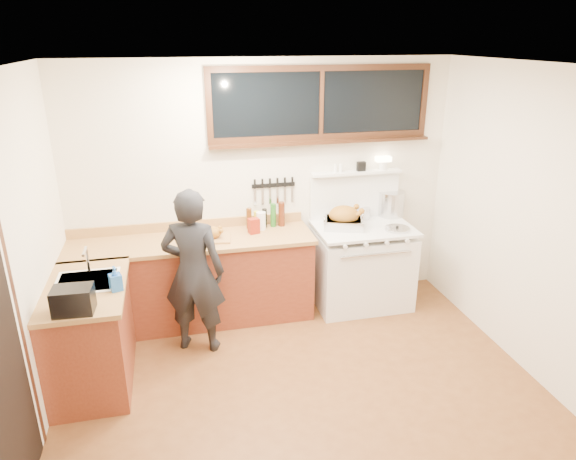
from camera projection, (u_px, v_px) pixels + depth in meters
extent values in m
cube|color=brown|center=(305.00, 397.00, 4.25)|extent=(4.00, 3.50, 0.02)
cube|color=silver|center=(263.00, 187.00, 5.39)|extent=(4.00, 0.05, 2.60)
cube|color=silver|center=(418.00, 413.00, 2.16)|extent=(4.00, 0.05, 2.60)
cube|color=silver|center=(9.00, 279.00, 3.35)|extent=(0.05, 3.50, 2.60)
cube|color=silver|center=(545.00, 229.00, 4.21)|extent=(0.05, 3.50, 2.60)
cube|color=white|center=(310.00, 63.00, 3.31)|extent=(4.00, 3.50, 0.05)
cube|color=maroon|center=(194.00, 282.00, 5.24)|extent=(2.40, 0.60, 0.86)
cube|color=#AA7B43|center=(191.00, 242.00, 5.07)|extent=(2.44, 0.64, 0.04)
cube|color=#AA7B43|center=(189.00, 225.00, 5.31)|extent=(2.40, 0.03, 0.10)
sphere|color=#B78C38|center=(83.00, 280.00, 4.68)|extent=(0.03, 0.03, 0.03)
sphere|color=#B78C38|center=(139.00, 275.00, 4.78)|extent=(0.03, 0.03, 0.03)
sphere|color=#B78C38|center=(194.00, 270.00, 4.89)|extent=(0.03, 0.03, 0.03)
sphere|color=#B78C38|center=(246.00, 265.00, 4.99)|extent=(0.03, 0.03, 0.03)
sphere|color=#B78C38|center=(290.00, 260.00, 5.09)|extent=(0.03, 0.03, 0.03)
cube|color=maroon|center=(91.00, 336.00, 4.30)|extent=(0.60, 1.05, 0.86)
cube|color=#AA7B43|center=(85.00, 288.00, 4.14)|extent=(0.64, 1.09, 0.04)
cube|color=white|center=(88.00, 288.00, 4.22)|extent=(0.45, 0.40, 0.14)
cube|color=white|center=(87.00, 281.00, 4.20)|extent=(0.50, 0.45, 0.01)
cylinder|color=silver|center=(88.00, 260.00, 4.32)|extent=(0.02, 0.02, 0.24)
cylinder|color=silver|center=(85.00, 251.00, 4.21)|extent=(0.02, 0.18, 0.02)
cube|color=white|center=(361.00, 269.00, 5.58)|extent=(1.00, 0.70, 0.82)
cube|color=white|center=(364.00, 228.00, 5.41)|extent=(1.02, 0.72, 0.03)
cube|color=white|center=(374.00, 273.00, 5.24)|extent=(0.88, 0.02, 0.46)
cylinder|color=silver|center=(376.00, 254.00, 5.13)|extent=(0.75, 0.02, 0.02)
cylinder|color=white|center=(345.00, 247.00, 5.03)|extent=(0.04, 0.03, 0.04)
cylinder|color=white|center=(366.00, 245.00, 5.07)|extent=(0.04, 0.03, 0.04)
cylinder|color=white|center=(387.00, 243.00, 5.12)|extent=(0.04, 0.03, 0.04)
cylinder|color=white|center=(407.00, 241.00, 5.17)|extent=(0.04, 0.03, 0.04)
cube|color=white|center=(354.00, 195.00, 5.61)|extent=(1.00, 0.05, 0.50)
cube|color=white|center=(357.00, 173.00, 5.49)|extent=(1.00, 0.12, 0.03)
cylinder|color=white|center=(383.00, 166.00, 5.53)|extent=(0.09, 0.09, 0.09)
cube|color=#FFE5B2|center=(383.00, 159.00, 5.51)|extent=(0.16, 0.08, 0.05)
cube|color=black|center=(361.00, 166.00, 5.48)|extent=(0.09, 0.05, 0.10)
cylinder|color=white|center=(341.00, 168.00, 5.43)|extent=(0.04, 0.04, 0.09)
cylinder|color=white|center=(335.00, 168.00, 5.42)|extent=(0.04, 0.04, 0.09)
cube|color=black|center=(321.00, 103.00, 5.18)|extent=(2.20, 0.01, 0.62)
cube|color=black|center=(322.00, 68.00, 5.06)|extent=(2.32, 0.04, 0.06)
cube|color=black|center=(320.00, 137.00, 5.30)|extent=(2.32, 0.04, 0.06)
cube|color=black|center=(209.00, 106.00, 4.94)|extent=(0.06, 0.04, 0.62)
cube|color=black|center=(424.00, 100.00, 5.42)|extent=(0.06, 0.04, 0.62)
cube|color=black|center=(321.00, 103.00, 5.18)|extent=(0.04, 0.04, 0.62)
cube|color=black|center=(322.00, 142.00, 5.27)|extent=(2.32, 0.13, 0.03)
cube|color=black|center=(19.00, 317.00, 3.39)|extent=(0.01, 0.07, 2.10)
cube|color=black|center=(273.00, 185.00, 5.37)|extent=(0.46, 0.02, 0.04)
cube|color=silver|center=(255.00, 197.00, 5.36)|extent=(0.02, 0.00, 0.18)
cube|color=black|center=(255.00, 184.00, 5.31)|extent=(0.02, 0.02, 0.10)
cube|color=silver|center=(263.00, 196.00, 5.37)|extent=(0.02, 0.00, 0.18)
cube|color=black|center=(262.00, 183.00, 5.32)|extent=(0.02, 0.02, 0.10)
cube|color=silver|center=(270.00, 196.00, 5.39)|extent=(0.02, 0.00, 0.18)
cube|color=black|center=(270.00, 183.00, 5.34)|extent=(0.02, 0.02, 0.10)
cube|color=silver|center=(278.00, 195.00, 5.41)|extent=(0.03, 0.00, 0.18)
cube|color=black|center=(277.00, 183.00, 5.36)|extent=(0.02, 0.02, 0.10)
cube|color=silver|center=(285.00, 195.00, 5.42)|extent=(0.03, 0.00, 0.18)
cube|color=black|center=(285.00, 182.00, 5.38)|extent=(0.02, 0.02, 0.10)
cube|color=silver|center=(292.00, 194.00, 5.44)|extent=(0.03, 0.00, 0.18)
cube|color=black|center=(292.00, 182.00, 5.39)|extent=(0.02, 0.02, 0.10)
imported|color=black|center=(193.00, 272.00, 4.64)|extent=(0.66, 0.54, 1.57)
imported|color=blue|center=(115.00, 279.00, 4.03)|extent=(0.12, 0.12, 0.20)
cube|color=black|center=(73.00, 300.00, 3.71)|extent=(0.29, 0.21, 0.20)
cube|color=#AA7B43|center=(212.00, 239.00, 5.07)|extent=(0.40, 0.32, 0.02)
ellipsoid|color=#97621B|center=(211.00, 232.00, 5.05)|extent=(0.22, 0.17, 0.12)
sphere|color=#97621B|center=(220.00, 228.00, 5.10)|extent=(0.05, 0.05, 0.05)
sphere|color=#97621B|center=(221.00, 231.00, 5.01)|extent=(0.05, 0.05, 0.05)
cube|color=silver|center=(344.00, 223.00, 5.37)|extent=(0.48, 0.41, 0.10)
cube|color=#3F3F42|center=(344.00, 220.00, 5.36)|extent=(0.42, 0.36, 0.03)
torus|color=silver|center=(325.00, 220.00, 5.31)|extent=(0.05, 0.10, 0.10)
torus|color=silver|center=(363.00, 217.00, 5.39)|extent=(0.05, 0.10, 0.10)
ellipsoid|color=#97621B|center=(344.00, 215.00, 5.34)|extent=(0.37, 0.32, 0.20)
cylinder|color=#97621B|center=(356.00, 215.00, 5.28)|extent=(0.12, 0.08, 0.09)
sphere|color=#97621B|center=(362.00, 211.00, 5.28)|extent=(0.06, 0.06, 0.06)
cylinder|color=#97621B|center=(351.00, 210.00, 5.42)|extent=(0.12, 0.08, 0.09)
sphere|color=#97621B|center=(357.00, 207.00, 5.42)|extent=(0.06, 0.06, 0.06)
cylinder|color=silver|center=(391.00, 203.00, 5.71)|extent=(0.39, 0.39, 0.28)
cylinder|color=silver|center=(363.00, 213.00, 5.64)|extent=(0.20, 0.20, 0.12)
cylinder|color=black|center=(357.00, 206.00, 5.72)|extent=(0.06, 0.16, 0.02)
cylinder|color=silver|center=(397.00, 229.00, 5.32)|extent=(0.27, 0.27, 0.02)
sphere|color=black|center=(397.00, 227.00, 5.32)|extent=(0.03, 0.03, 0.03)
cube|color=maroon|center=(254.00, 226.00, 5.21)|extent=(0.12, 0.11, 0.16)
cylinder|color=white|center=(261.00, 221.00, 5.31)|extent=(0.13, 0.13, 0.19)
cylinder|color=black|center=(249.00, 218.00, 5.33)|extent=(0.06, 0.06, 0.22)
cylinder|color=black|center=(257.00, 220.00, 5.35)|extent=(0.06, 0.06, 0.18)
cylinder|color=black|center=(265.00, 218.00, 5.37)|extent=(0.05, 0.05, 0.20)
cylinder|color=black|center=(273.00, 215.00, 5.38)|extent=(0.06, 0.06, 0.25)
cylinder|color=black|center=(282.00, 214.00, 5.39)|extent=(0.07, 0.07, 0.26)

